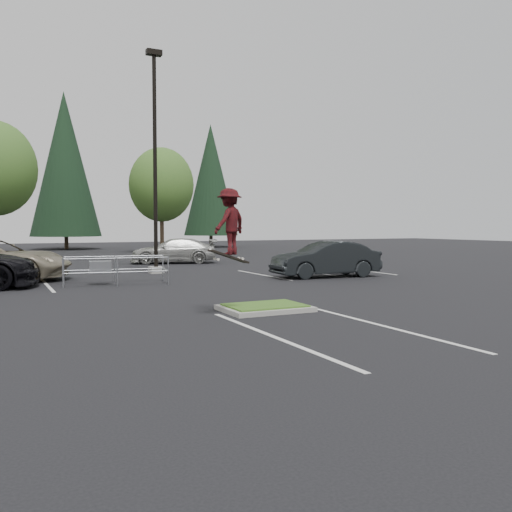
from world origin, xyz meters
name	(u,v)px	position (x,y,z in m)	size (l,w,h in m)	color
ground	(265,311)	(0.00, 0.00, 0.00)	(120.00, 120.00, 0.00)	black
grass_median	(265,308)	(0.00, 0.00, 0.08)	(2.20, 1.60, 0.16)	#99968E
stall_lines	(151,289)	(-1.35, 6.02, 0.00)	(22.62, 17.60, 0.01)	silver
light_pole	(155,174)	(0.50, 12.00, 4.56)	(0.70, 0.60, 10.12)	#99968E
decid_c	(161,187)	(5.99, 29.83, 5.25)	(5.12, 5.12, 8.38)	#38281C
conif_b	(65,164)	(0.00, 40.50, 7.85)	(6.38, 6.38, 14.50)	#38281C
conif_c	(211,180)	(14.00, 39.50, 6.85)	(5.50, 5.50, 12.50)	#38281C
cart_corral	(104,267)	(-2.58, 8.06, 0.67)	(3.90, 1.83, 1.06)	gray
skateboarder	(229,222)	(-1.20, -0.43, 2.28)	(1.19, 1.04, 1.82)	black
car_r_charc	(326,259)	(6.50, 7.00, 0.76)	(1.62, 4.63, 1.53)	black
car_far_silver	(175,251)	(3.30, 18.00, 0.72)	(2.02, 4.96, 1.44)	#AAAAA5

